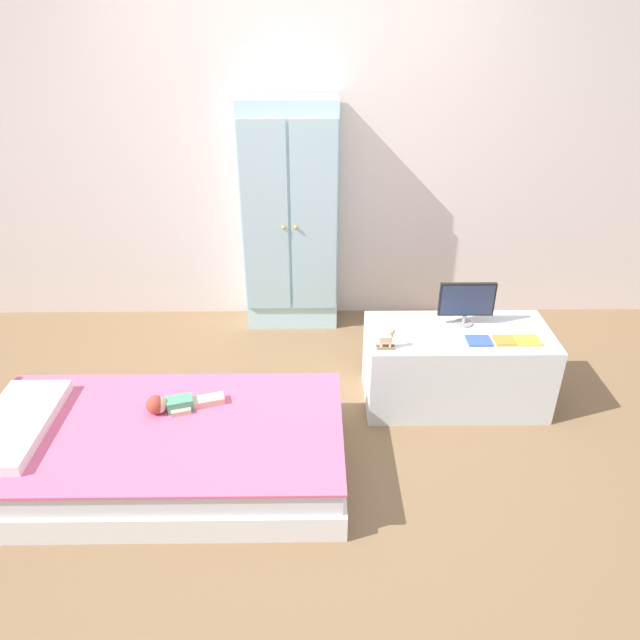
% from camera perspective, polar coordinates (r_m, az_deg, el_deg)
% --- Properties ---
extents(ground_plane, '(10.00, 10.00, 0.02)m').
position_cam_1_polar(ground_plane, '(3.25, -1.75, -12.44)').
color(ground_plane, brown).
extents(back_wall, '(6.40, 0.05, 2.70)m').
position_cam_1_polar(back_wall, '(4.07, -1.71, 18.00)').
color(back_wall, silver).
rests_on(back_wall, ground_plane).
extents(bed, '(1.80, 0.92, 0.28)m').
position_cam_1_polar(bed, '(3.12, -14.90, -12.05)').
color(bed, white).
rests_on(bed, ground_plane).
extents(pillow, '(0.32, 0.66, 0.05)m').
position_cam_1_polar(pillow, '(3.26, -27.46, -8.95)').
color(pillow, white).
rests_on(pillow, bed).
extents(doll, '(0.39, 0.18, 0.10)m').
position_cam_1_polar(doll, '(3.11, -14.27, -7.90)').
color(doll, '#4CA375').
rests_on(doll, bed).
extents(wardrobe, '(0.64, 0.30, 1.58)m').
position_cam_1_polar(wardrobe, '(4.05, -2.90, 9.73)').
color(wardrobe, silver).
rests_on(wardrobe, ground_plane).
extents(tv_stand, '(1.04, 0.50, 0.47)m').
position_cam_1_polar(tv_stand, '(3.53, 12.99, -4.40)').
color(tv_stand, silver).
rests_on(tv_stand, ground_plane).
extents(tv_monitor, '(0.32, 0.10, 0.26)m').
position_cam_1_polar(tv_monitor, '(3.42, 14.07, 1.81)').
color(tv_monitor, '#99999E').
rests_on(tv_monitor, tv_stand).
extents(rocking_horse_toy, '(0.10, 0.04, 0.12)m').
position_cam_1_polar(rocking_horse_toy, '(3.15, 6.58, -1.84)').
color(rocking_horse_toy, '#8E6642').
rests_on(rocking_horse_toy, tv_stand).
extents(book_blue, '(0.13, 0.11, 0.01)m').
position_cam_1_polar(book_blue, '(3.33, 15.15, -1.96)').
color(book_blue, blue).
rests_on(book_blue, tv_stand).
extents(book_orange, '(0.11, 0.10, 0.02)m').
position_cam_1_polar(book_orange, '(3.37, 17.48, -1.91)').
color(book_orange, orange).
rests_on(book_orange, tv_stand).
extents(book_yellow, '(0.13, 0.11, 0.01)m').
position_cam_1_polar(book_yellow, '(3.41, 19.44, -1.88)').
color(book_yellow, gold).
rests_on(book_yellow, tv_stand).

